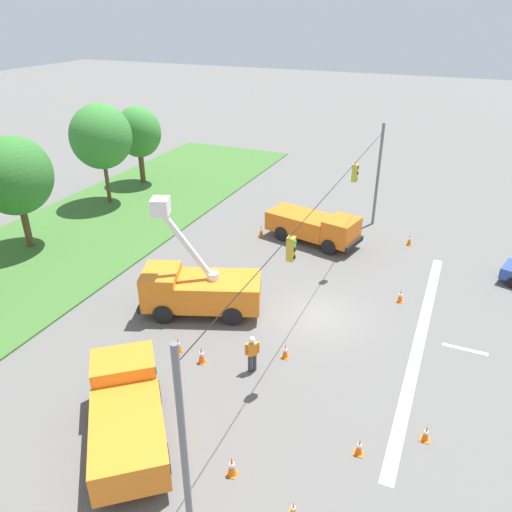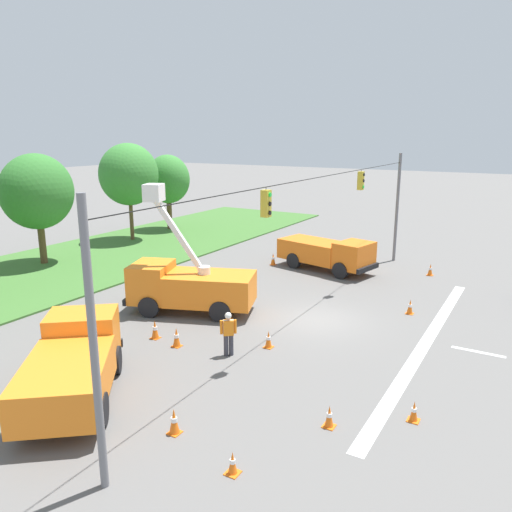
{
  "view_description": "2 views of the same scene",
  "coord_description": "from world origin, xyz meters",
  "px_view_note": "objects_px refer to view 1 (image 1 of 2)",
  "views": [
    {
      "loc": [
        -20.82,
        -5.44,
        14.2
      ],
      "look_at": [
        0.79,
        3.9,
        2.27
      ],
      "focal_mm": 35.0,
      "sensor_mm": 36.0,
      "label": 1
    },
    {
      "loc": [
        -20.24,
        -8.53,
        8.41
      ],
      "look_at": [
        1.47,
        4.16,
        2.24
      ],
      "focal_mm": 35.0,
      "sensor_mm": 36.0,
      "label": 2
    }
  ],
  "objects_px": {
    "tree_far_east": "(101,137)",
    "road_worker": "(252,352)",
    "tree_east": "(15,176)",
    "traffic_cone_mid_right": "(410,240)",
    "traffic_cone_foreground_right": "(261,231)",
    "traffic_cone_far_right": "(400,296)",
    "traffic_cone_foreground_left": "(293,509)",
    "traffic_cone_near_bucket": "(178,345)",
    "traffic_cone_lane_edge_a": "(426,434)",
    "utility_truck_support_far": "(127,413)",
    "tree_east_end": "(138,132)",
    "traffic_cone_centre_line": "(359,447)",
    "traffic_cone_mid_left": "(201,355)",
    "utility_truck_bucket_lift": "(198,288)",
    "utility_truck_support_near": "(314,226)",
    "traffic_cone_far_left": "(232,466)",
    "traffic_cone_lane_edge_b": "(285,351)"
  },
  "relations": [
    {
      "from": "tree_far_east",
      "to": "road_worker",
      "type": "distance_m",
      "value": 23.73
    },
    {
      "from": "tree_east",
      "to": "traffic_cone_mid_right",
      "type": "relative_size",
      "value": 9.79
    },
    {
      "from": "road_worker",
      "to": "traffic_cone_foreground_right",
      "type": "xyz_separation_m",
      "value": [
        13.05,
        5.09,
        -0.6
      ]
    },
    {
      "from": "tree_east",
      "to": "traffic_cone_far_right",
      "type": "xyz_separation_m",
      "value": [
        2.74,
        -23.22,
        -4.44
      ]
    },
    {
      "from": "traffic_cone_foreground_left",
      "to": "traffic_cone_foreground_right",
      "type": "xyz_separation_m",
      "value": [
        18.84,
        9.02,
        0.1
      ]
    },
    {
      "from": "tree_far_east",
      "to": "traffic_cone_near_bucket",
      "type": "xyz_separation_m",
      "value": [
        -14.29,
        -15.01,
        -4.89
      ]
    },
    {
      "from": "tree_east",
      "to": "traffic_cone_lane_edge_a",
      "type": "bearing_deg",
      "value": -104.35
    },
    {
      "from": "utility_truck_support_far",
      "to": "traffic_cone_far_right",
      "type": "distance_m",
      "value": 15.43
    },
    {
      "from": "tree_east_end",
      "to": "traffic_cone_centre_line",
      "type": "distance_m",
      "value": 32.93
    },
    {
      "from": "traffic_cone_far_right",
      "to": "traffic_cone_centre_line",
      "type": "xyz_separation_m",
      "value": [
        -10.85,
        -0.28,
        -0.02
      ]
    },
    {
      "from": "utility_truck_support_far",
      "to": "tree_far_east",
      "type": "bearing_deg",
      "value": 39.68
    },
    {
      "from": "utility_truck_support_far",
      "to": "traffic_cone_mid_left",
      "type": "relative_size",
      "value": 7.65
    },
    {
      "from": "utility_truck_bucket_lift",
      "to": "utility_truck_support_near",
      "type": "relative_size",
      "value": 0.99
    },
    {
      "from": "traffic_cone_near_bucket",
      "to": "traffic_cone_far_left",
      "type": "xyz_separation_m",
      "value": [
        -4.98,
        -5.12,
        -0.02
      ]
    },
    {
      "from": "traffic_cone_mid_right",
      "to": "traffic_cone_near_bucket",
      "type": "relative_size",
      "value": 0.92
    },
    {
      "from": "road_worker",
      "to": "traffic_cone_near_bucket",
      "type": "bearing_deg",
      "value": 93.02
    },
    {
      "from": "tree_east_end",
      "to": "traffic_cone_far_right",
      "type": "bearing_deg",
      "value": -114.68
    },
    {
      "from": "traffic_cone_near_bucket",
      "to": "traffic_cone_lane_edge_b",
      "type": "xyz_separation_m",
      "value": [
        1.6,
        -4.58,
        -0.06
      ]
    },
    {
      "from": "utility_truck_bucket_lift",
      "to": "utility_truck_support_near",
      "type": "distance_m",
      "value": 10.82
    },
    {
      "from": "traffic_cone_foreground_left",
      "to": "traffic_cone_centre_line",
      "type": "height_order",
      "value": "traffic_cone_centre_line"
    },
    {
      "from": "traffic_cone_mid_right",
      "to": "traffic_cone_lane_edge_a",
      "type": "xyz_separation_m",
      "value": [
        -16.69,
        -2.94,
        -0.05
      ]
    },
    {
      "from": "tree_far_east",
      "to": "road_worker",
      "type": "bearing_deg",
      "value": -127.17
    },
    {
      "from": "traffic_cone_far_left",
      "to": "traffic_cone_far_right",
      "type": "bearing_deg",
      "value": -14.39
    },
    {
      "from": "traffic_cone_lane_edge_b",
      "to": "traffic_cone_foreground_left",
      "type": "bearing_deg",
      "value": -157.79
    },
    {
      "from": "tree_far_east",
      "to": "traffic_cone_mid_right",
      "type": "height_order",
      "value": "tree_far_east"
    },
    {
      "from": "traffic_cone_foreground_left",
      "to": "traffic_cone_far_left",
      "type": "height_order",
      "value": "traffic_cone_far_left"
    },
    {
      "from": "utility_truck_support_near",
      "to": "traffic_cone_mid_left",
      "type": "relative_size",
      "value": 8.19
    },
    {
      "from": "tree_east_end",
      "to": "traffic_cone_far_right",
      "type": "xyz_separation_m",
      "value": [
        -11.02,
        -23.98,
        -4.15
      ]
    },
    {
      "from": "tree_far_east",
      "to": "utility_truck_bucket_lift",
      "type": "distance_m",
      "value": 18.33
    },
    {
      "from": "tree_east",
      "to": "road_worker",
      "type": "xyz_separation_m",
      "value": [
        -5.52,
        -18.25,
        -3.79
      ]
    },
    {
      "from": "traffic_cone_lane_edge_a",
      "to": "utility_truck_support_far",
      "type": "bearing_deg",
      "value": 112.61
    },
    {
      "from": "traffic_cone_mid_left",
      "to": "utility_truck_support_near",
      "type": "bearing_deg",
      "value": -3.01
    },
    {
      "from": "utility_truck_support_far",
      "to": "traffic_cone_far_left",
      "type": "bearing_deg",
      "value": -89.96
    },
    {
      "from": "utility_truck_support_far",
      "to": "traffic_cone_foreground_left",
      "type": "distance_m",
      "value": 6.63
    },
    {
      "from": "tree_east",
      "to": "traffic_cone_lane_edge_a",
      "type": "height_order",
      "value": "tree_east"
    },
    {
      "from": "tree_east",
      "to": "traffic_cone_near_bucket",
      "type": "bearing_deg",
      "value": -111.26
    },
    {
      "from": "traffic_cone_near_bucket",
      "to": "tree_east",
      "type": "bearing_deg",
      "value": 68.74
    },
    {
      "from": "tree_east_end",
      "to": "traffic_cone_foreground_left",
      "type": "xyz_separation_m",
      "value": [
        -25.06,
        -22.95,
        -4.2
      ]
    },
    {
      "from": "road_worker",
      "to": "traffic_cone_foreground_left",
      "type": "relative_size",
      "value": 2.83
    },
    {
      "from": "traffic_cone_foreground_right",
      "to": "utility_truck_support_far",
      "type": "bearing_deg",
      "value": -172.25
    },
    {
      "from": "tree_east_end",
      "to": "traffic_cone_mid_left",
      "type": "xyz_separation_m",
      "value": [
        -19.65,
        -16.74,
        -4.1
      ]
    },
    {
      "from": "traffic_cone_foreground_left",
      "to": "utility_truck_support_near",
      "type": "bearing_deg",
      "value": 15.74
    },
    {
      "from": "tree_east_end",
      "to": "traffic_cone_lane_edge_b",
      "type": "bearing_deg",
      "value": -131.75
    },
    {
      "from": "traffic_cone_foreground_right",
      "to": "traffic_cone_near_bucket",
      "type": "height_order",
      "value": "traffic_cone_near_bucket"
    },
    {
      "from": "traffic_cone_far_right",
      "to": "traffic_cone_mid_left",
      "type": "bearing_deg",
      "value": 139.98
    },
    {
      "from": "utility_truck_bucket_lift",
      "to": "traffic_cone_centre_line",
      "type": "xyz_separation_m",
      "value": [
        -5.79,
        -9.65,
        -1.05
      ]
    },
    {
      "from": "utility_truck_support_far",
      "to": "traffic_cone_mid_left",
      "type": "bearing_deg",
      "value": -3.98
    },
    {
      "from": "tree_east",
      "to": "road_worker",
      "type": "height_order",
      "value": "tree_east"
    },
    {
      "from": "utility_truck_bucket_lift",
      "to": "traffic_cone_lane_edge_b",
      "type": "distance_m",
      "value": 5.77
    },
    {
      "from": "utility_truck_support_far",
      "to": "traffic_cone_foreground_left",
      "type": "height_order",
      "value": "utility_truck_support_far"
    }
  ]
}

